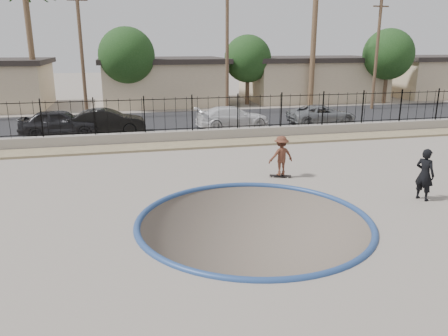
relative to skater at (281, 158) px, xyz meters
name	(u,v)px	position (x,y,z in m)	size (l,w,h in m)	color
ground	(188,154)	(-2.30, 9.00, -1.88)	(120.00, 120.00, 2.20)	slate
bowl_pit	(254,221)	(-2.30, -4.00, -0.78)	(6.84, 6.84, 1.80)	#534840
coping_ring	(254,221)	(-2.30, -4.00, -0.78)	(7.04, 7.04, 0.20)	navy
rock_strip	(196,145)	(-2.30, 6.20, -0.72)	(42.00, 1.60, 0.11)	tan
retaining_wall	(193,136)	(-2.30, 7.30, -0.48)	(42.00, 0.45, 0.60)	gray
fence	(192,114)	(-2.30, 7.30, 0.72)	(40.00, 0.04, 1.80)	black
street	(177,121)	(-2.30, 14.00, -0.76)	(90.00, 8.00, 0.04)	black
house_center	(163,80)	(-2.30, 23.50, 1.20)	(10.60, 8.60, 3.90)	#C2AE8B
house_east	(311,78)	(11.70, 23.50, 1.19)	(12.60, 8.60, 3.90)	#C2AE8B
house_east_far	(439,75)	(25.70, 23.50, 1.20)	(11.60, 8.60, 3.90)	#C2AE8B
palm_mid	(28,21)	(-12.30, 21.00, 5.91)	(2.30, 2.30, 9.30)	brown
palm_right	(315,15)	(9.70, 19.00, 6.55)	(2.30, 2.30, 10.30)	brown
utility_pole_left	(81,49)	(-8.30, 16.00, 3.92)	(1.70, 0.24, 9.00)	#473323
utility_pole_mid	(227,45)	(1.70, 16.00, 4.18)	(1.70, 0.24, 9.50)	#473323
utility_pole_right	(377,49)	(13.70, 16.00, 3.92)	(1.70, 0.24, 9.00)	#473323
street_tree_left	(127,56)	(-5.30, 20.00, 3.41)	(4.32, 4.32, 6.36)	#473323
street_tree_mid	(248,59)	(4.70, 21.00, 3.06)	(3.96, 3.96, 5.83)	#473323
street_tree_right	(388,54)	(16.70, 19.00, 3.41)	(4.32, 4.32, 6.36)	#473323
skater	(281,158)	(0.00, 0.00, 0.00)	(1.01, 0.58, 1.56)	brown
skateboard	(280,176)	(0.00, 0.00, -0.72)	(0.86, 0.49, 0.07)	black
videographer	(425,174)	(3.76, -3.50, 0.10)	(0.64, 0.42, 1.76)	black
car_a	(60,122)	(-9.37, 10.40, 0.01)	(1.77, 4.39, 1.50)	black
car_b	(107,121)	(-6.78, 10.40, -0.03)	(1.50, 4.30, 1.42)	black
car_c	(233,117)	(0.70, 10.40, -0.08)	(1.85, 4.56, 1.32)	silver
car_d	(322,115)	(6.66, 10.40, -0.12)	(2.06, 4.46, 1.24)	gray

